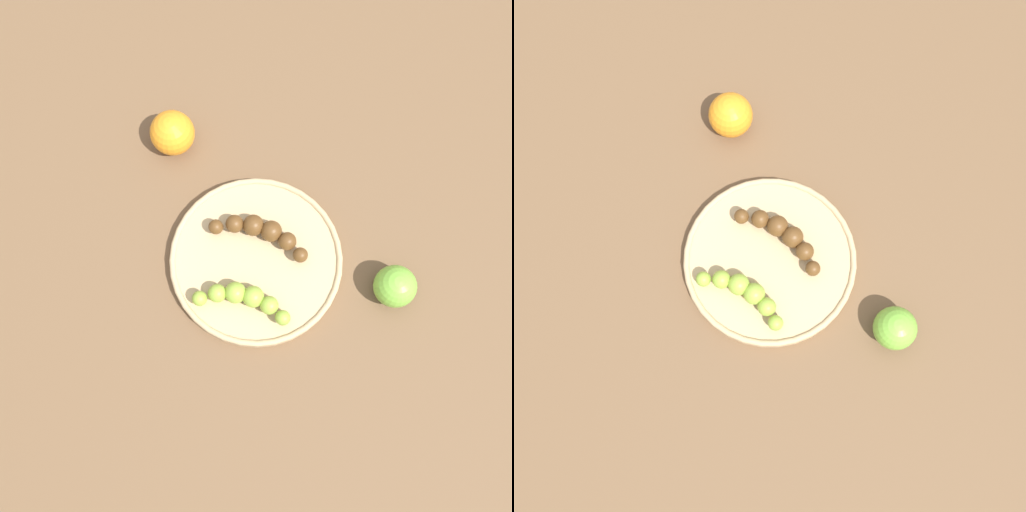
# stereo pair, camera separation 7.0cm
# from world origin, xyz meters

# --- Properties ---
(ground_plane) EXTENTS (2.40, 2.40, 0.00)m
(ground_plane) POSITION_xyz_m (0.00, 0.00, 0.00)
(ground_plane) COLOR brown
(fruit_bowl) EXTENTS (0.28, 0.28, 0.02)m
(fruit_bowl) POSITION_xyz_m (0.00, 0.00, 0.01)
(fruit_bowl) COLOR tan
(fruit_bowl) RESTS_ON ground_plane
(banana_green) EXTENTS (0.16, 0.06, 0.03)m
(banana_green) POSITION_xyz_m (-0.01, 0.07, 0.04)
(banana_green) COLOR #8CAD38
(banana_green) RESTS_ON fruit_bowl
(banana_overripe) EXTENTS (0.17, 0.06, 0.03)m
(banana_overripe) POSITION_xyz_m (0.01, -0.04, 0.04)
(banana_overripe) COLOR #593819
(banana_overripe) RESTS_ON fruit_bowl
(orange_fruit) EXTENTS (0.08, 0.08, 0.08)m
(orange_fruit) POSITION_xyz_m (0.21, -0.15, 0.04)
(orange_fruit) COLOR orange
(orange_fruit) RESTS_ON ground_plane
(apple_green) EXTENTS (0.07, 0.07, 0.07)m
(apple_green) POSITION_xyz_m (-0.22, -0.04, 0.03)
(apple_green) COLOR #72B238
(apple_green) RESTS_ON ground_plane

